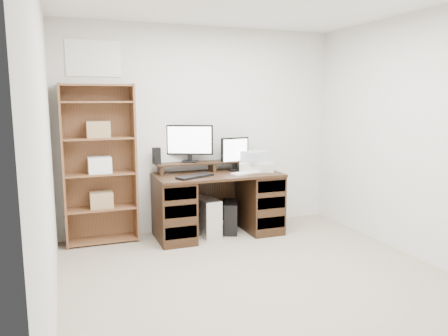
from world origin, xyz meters
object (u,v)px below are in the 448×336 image
monitor_small (235,153)px  bookshelf (99,163)px  desk (218,203)px  monitor_wide (190,141)px  printer (256,166)px  tower_silver (207,217)px  tower_black (231,217)px

monitor_small → bookshelf: 1.62m
desk → monitor_wide: 0.82m
monitor_wide → desk: bearing=-19.9°
printer → monitor_small: bearing=174.9°
desk → bookshelf: 1.46m
monitor_small → printer: size_ratio=0.98×
monitor_small → tower_silver: 0.86m
monitor_wide → monitor_small: size_ratio=1.31×
printer → tower_black: size_ratio=1.00×
desk → printer: bearing=3.9°
tower_black → monitor_small: bearing=73.3°
tower_silver → tower_black: tower_silver is taller
monitor_small → bookshelf: size_ratio=0.23×
desk → monitor_wide: size_ratio=2.80×
bookshelf → desk: bearing=-9.0°
desk → monitor_small: size_ratio=3.66×
monitor_small → printer: (0.24, -0.12, -0.17)m
desk → bookshelf: bearing=171.0°
tower_silver → printer: bearing=-4.2°
monitor_small → printer: 0.32m
bookshelf → printer: bearing=-5.5°
monitor_wide → printer: size_ratio=1.29×
desk → tower_black: size_ratio=3.61×
monitor_wide → tower_silver: 0.94m
monitor_small → tower_black: size_ratio=0.98×
desk → tower_silver: bearing=168.8°
printer → tower_black: 0.70m
printer → tower_silver: printer is taller
tower_black → bookshelf: size_ratio=0.23×
tower_silver → desk: bearing=-16.2°
tower_silver → bookshelf: bearing=166.2°
printer → bookshelf: 1.87m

